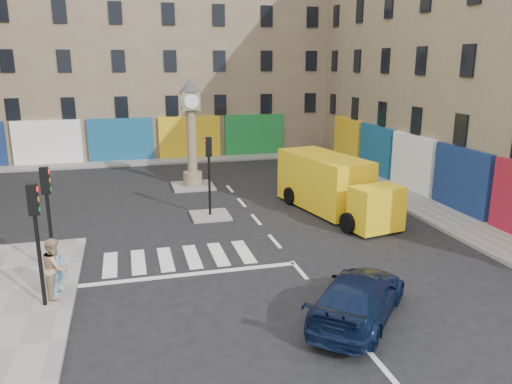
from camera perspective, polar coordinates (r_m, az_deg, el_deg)
name	(u,v)px	position (r m, az deg, el deg)	size (l,w,h in m)	color
ground	(309,282)	(17.12, 6.07, -10.16)	(120.00, 120.00, 0.00)	black
sidewalk_right	(391,191)	(29.25, 15.18, 0.15)	(2.60, 30.00, 0.15)	gray
sidewalk_far	(151,161)	(37.40, -11.94, 3.46)	(32.00, 2.40, 0.15)	gray
island_near	(210,216)	(23.86, -5.26, -2.70)	(1.80, 1.80, 0.12)	gray
island_far	(193,186)	(29.58, -7.20, 0.68)	(2.40, 2.40, 0.12)	gray
building_right	(503,46)	(32.03, 26.35, 14.73)	(10.00, 30.00, 16.00)	#8D7D5C
building_far	(141,44)	(42.53, -13.01, 16.15)	(32.00, 10.00, 17.00)	#88775A
traffic_light_left_near	(36,226)	(15.60, -23.85, -3.57)	(0.28, 0.22, 3.70)	black
traffic_light_left_far	(47,204)	(17.88, -22.73, -1.22)	(0.28, 0.22, 3.70)	black
traffic_light_island	(209,163)	(23.23, -5.40, 3.27)	(0.28, 0.22, 3.70)	black
clock_pillar	(191,127)	(28.94, -7.42, 7.40)	(1.20, 1.20, 6.10)	#8D7D5C
navy_sedan	(358,297)	(14.78, 11.59, -11.68)	(1.92, 4.72, 1.37)	black
yellow_van	(332,186)	(24.42, 8.72, 0.73)	(3.70, 7.73, 2.71)	yellow
pedestrian_blue	(56,268)	(16.80, -21.88, -8.03)	(0.61, 0.40, 1.67)	#62AEE1
pedestrian_tan	(55,268)	(16.56, -21.99, -8.01)	(0.91, 0.71, 1.87)	tan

